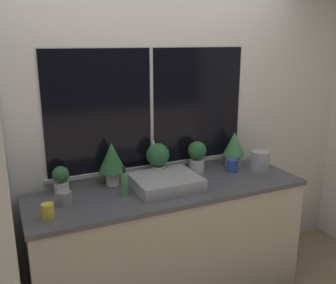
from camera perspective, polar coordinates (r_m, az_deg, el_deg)
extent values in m
cube|color=silver|center=(2.97, -2.79, 3.04)|extent=(8.00, 0.06, 2.70)
cube|color=black|center=(2.91, -2.56, 5.15)|extent=(1.62, 0.01, 0.91)
cube|color=#BCB7AD|center=(2.91, -2.51, 5.13)|extent=(0.02, 0.01, 0.91)
cube|color=#BCB7AD|center=(3.03, -2.41, -3.70)|extent=(1.68, 0.04, 0.03)
cube|color=silver|center=(4.70, 16.18, 6.97)|extent=(0.06, 7.00, 2.70)
cube|color=beige|center=(2.98, 0.22, -15.61)|extent=(2.03, 0.60, 0.89)
cube|color=#4C4C51|center=(2.77, 0.23, -7.32)|extent=(2.05, 0.63, 0.03)
cube|color=#ADADB2|center=(2.75, -0.38, -6.09)|extent=(0.47, 0.40, 0.09)
cylinder|color=#B7B7BC|center=(2.96, -2.23, -5.15)|extent=(0.04, 0.04, 0.03)
cylinder|color=#B7B7BC|center=(2.91, -2.26, -2.39)|extent=(0.02, 0.02, 0.27)
cylinder|color=white|center=(2.77, -15.89, -6.71)|extent=(0.10, 0.10, 0.08)
sphere|color=#2D6638|center=(2.73, -16.04, -4.78)|extent=(0.12, 0.12, 0.12)
cylinder|color=white|center=(2.83, -8.42, -5.43)|extent=(0.10, 0.10, 0.11)
cone|color=#2D6638|center=(2.78, -8.55, -2.28)|extent=(0.20, 0.20, 0.22)
cylinder|color=white|center=(2.95, -1.55, -4.54)|extent=(0.11, 0.11, 0.10)
sphere|color=#2D6638|center=(2.90, -1.57, -1.96)|extent=(0.18, 0.18, 0.18)
cylinder|color=white|center=(3.09, 4.42, -3.57)|extent=(0.12, 0.12, 0.10)
sphere|color=#2D6638|center=(3.06, 4.47, -1.31)|extent=(0.15, 0.15, 0.15)
cylinder|color=white|center=(3.28, 9.92, -2.73)|extent=(0.13, 0.13, 0.10)
cone|color=#478E4C|center=(3.23, 10.04, -0.22)|extent=(0.18, 0.18, 0.20)
cylinder|color=#519E5B|center=(2.63, -6.66, -6.40)|extent=(0.05, 0.05, 0.16)
cylinder|color=black|center=(2.59, -6.73, -4.23)|extent=(0.02, 0.02, 0.05)
cylinder|color=#3351AD|center=(3.12, 9.80, -3.55)|extent=(0.09, 0.09, 0.10)
cylinder|color=gray|center=(2.57, -15.49, -8.26)|extent=(0.09, 0.09, 0.09)
cylinder|color=gold|center=(2.40, -17.83, -10.05)|extent=(0.08, 0.08, 0.10)
cylinder|color=#B2B2B7|center=(3.20, 13.83, -2.77)|extent=(0.16, 0.16, 0.16)
cone|color=#B2B2B7|center=(3.17, 13.93, -1.19)|extent=(0.14, 0.14, 0.02)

